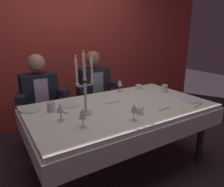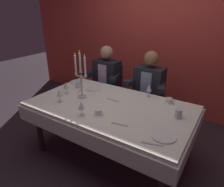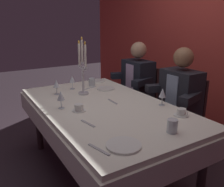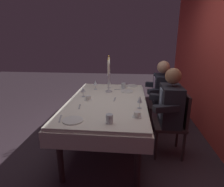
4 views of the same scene
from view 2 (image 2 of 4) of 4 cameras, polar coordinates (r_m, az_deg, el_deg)
The scene contains 21 objects.
ground_plane at distance 2.78m, azimuth -0.46°, elevation -16.91°, with size 12.00×12.00×0.00m, color #372A32.
back_wall at distance 3.65m, azimuth 14.35°, elevation 15.68°, with size 6.00×0.12×2.70m, color #D14138.
dining_table at distance 2.42m, azimuth -0.50°, elevation -5.65°, with size 1.94×1.14×0.74m.
candelabra at distance 2.49m, azimuth -8.84°, elevation 4.18°, with size 0.19×0.11×0.60m.
dinner_plate_0 at distance 1.87m, azimuth 14.55°, elevation -11.67°, with size 0.23×0.23×0.01m, color white.
dinner_plate_1 at distance 2.82m, azimuth -5.19°, elevation 1.39°, with size 0.20×0.20×0.01m, color white.
dinner_plate_2 at distance 3.11m, azimuth -9.92°, elevation 3.28°, with size 0.21×0.21×0.01m, color white.
wine_glass_0 at distance 2.69m, azimuth -13.06°, elevation 2.21°, with size 0.07×0.07×0.16m.
wine_glass_1 at distance 2.11m, azimuth -8.76°, elevation -3.46°, with size 0.07×0.07×0.16m.
wine_glass_2 at distance 2.47m, azimuth -14.87°, elevation 0.08°, with size 0.07×0.07×0.16m.
wine_glass_3 at distance 2.57m, azimuth 10.57°, elevation 1.47°, with size 0.07×0.07×0.16m.
water_tumbler_0 at distance 2.18m, azimuth 18.47°, elevation -5.46°, with size 0.08×0.08×0.10m, color silver.
water_tumbler_1 at distance 2.89m, azimuth -9.52°, elevation 2.59°, with size 0.08×0.08×0.10m, color silver.
coffee_cup_0 at distance 2.49m, azimuth 16.01°, elevation -2.01°, with size 0.13×0.12×0.06m.
coffee_cup_1 at distance 2.15m, azimuth -3.84°, elevation -5.39°, with size 0.13×0.12×0.06m.
knife_0 at distance 1.76m, azimuth 11.47°, elevation -13.97°, with size 0.19×0.02×0.01m, color #B7B7BC.
fork_1 at distance 1.98m, azimuth 2.15°, elevation -8.82°, with size 0.17×0.02×0.01m, color #B7B7BC.
fork_2 at distance 2.47m, azimuth 0.32°, elevation -1.94°, with size 0.17×0.02×0.01m, color #B7B7BC.
knife_3 at distance 2.80m, azimuth -9.03°, elevation 0.96°, with size 0.19×0.02×0.01m, color #B7B7BC.
seated_diner_0 at distance 3.38m, azimuth -1.41°, elevation 5.09°, with size 0.63×0.48×1.24m.
seated_diner_1 at distance 3.05m, azimuth 10.63°, elevation 2.57°, with size 0.63×0.48×1.24m.
Camera 2 is at (1.16, -1.77, 1.80)m, focal length 31.95 mm.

